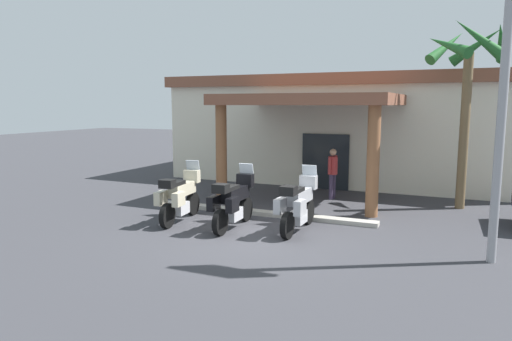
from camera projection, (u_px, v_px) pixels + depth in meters
ground_plane at (253, 233)px, 11.68m from camera, size 80.00×80.00×0.00m
motel_building at (347, 127)px, 20.58m from camera, size 14.37×11.45×4.37m
motorcycle_cream at (180, 197)px, 12.79m from camera, size 0.75×2.21×1.61m
motorcycle_black at (233, 202)px, 12.10m from camera, size 0.71×2.21×1.61m
motorcycle_silver at (298, 204)px, 11.79m from camera, size 0.71×2.21×1.61m
pedestrian at (333, 170)px, 15.78m from camera, size 0.32×0.52×1.72m
palm_tree_near_portico at (468, 67)px, 13.88m from camera, size 2.43×2.57×5.68m
roadside_sign at (509, 18)px, 8.88m from camera, size 1.40×0.18×7.29m
curb_strip at (258, 212)px, 13.68m from camera, size 6.95×0.36×0.12m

